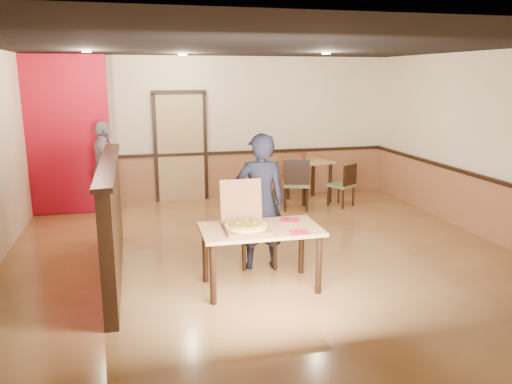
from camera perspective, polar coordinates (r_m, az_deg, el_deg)
floor at (r=6.98m, az=1.09°, el=-7.24°), size 7.00×7.00×0.00m
ceiling at (r=6.55m, az=1.21°, el=16.38°), size 7.00×7.00×0.00m
wall_back at (r=10.01m, az=-4.09°, el=7.23°), size 7.00×0.00×7.00m
wall_right at (r=8.24m, az=25.45°, el=4.70°), size 0.00×7.00×7.00m
wainscot_back at (r=10.13m, az=-3.98°, el=1.86°), size 7.00×0.04×0.90m
chair_rail_back at (r=10.02m, az=-4.00°, el=4.47°), size 7.00×0.06×0.06m
wainscot_right at (r=8.40m, az=24.65°, el=-1.71°), size 0.04×7.00×0.90m
chair_rail_right at (r=8.29m, az=24.85°, el=1.42°), size 0.06×7.00×0.06m
back_door at (r=9.91m, az=-8.60°, el=5.01°), size 0.90×0.06×2.10m
booth_partition at (r=6.35m, az=-16.12°, el=-2.86°), size 0.20×3.10×1.44m
red_accent_panel at (r=9.45m, az=-21.24°, el=6.01°), size 1.60×0.20×2.78m
spot_a at (r=8.14m, az=-18.79°, el=14.95°), size 0.14×0.14×0.02m
spot_b at (r=8.86m, az=-8.37°, el=15.29°), size 0.14×0.14×0.02m
spot_c at (r=8.41m, az=8.02°, el=15.42°), size 0.14×0.14×0.02m
main_table at (r=5.76m, az=0.52°, el=-5.12°), size 1.38×0.80×0.73m
diner_chair at (r=6.54m, az=0.28°, el=-3.74°), size 0.56×0.56×0.97m
side_chair_left at (r=9.16m, az=4.62°, el=1.15°), size 0.60×0.60×0.97m
side_chair_right at (r=9.53m, az=10.02°, el=0.99°), size 0.56×0.56×0.83m
side_table at (r=9.87m, az=6.09°, el=2.59°), size 0.91×0.91×0.81m
diner at (r=6.31m, az=0.49°, el=-1.14°), size 0.67×0.47×1.75m
passerby at (r=9.13m, az=-16.85°, el=2.53°), size 0.60×1.04×1.67m
pizza_box at (r=5.68m, az=-1.25°, el=-3.57°), size 0.50×0.59×0.52m
pizza at (r=5.63m, az=-1.14°, el=-3.86°), size 0.60×0.60×0.03m
napkin_near at (r=5.57m, az=5.02°, el=-4.62°), size 0.22×0.22×0.01m
napkin_far at (r=6.04m, az=3.89°, el=-3.18°), size 0.28×0.28×0.01m
condiment at (r=9.85m, az=5.49°, el=4.13°), size 0.06×0.06×0.16m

